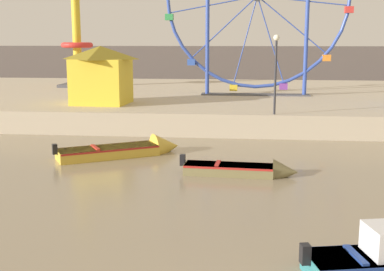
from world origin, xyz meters
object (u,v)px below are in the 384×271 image
Objects in this scene: carnival_booth_yellow_awning at (101,74)px; promenade_lamp_near at (276,63)px; motorboat_olive_wood at (247,170)px; motorboat_mustard_yellow at (131,150)px; drop_tower_yellow_tower at (77,37)px.

carnival_booth_yellow_awning is 10.99m from promenade_lamp_near.
motorboat_olive_wood is 8.85m from promenade_lamp_near.
promenade_lamp_near is at bearing -14.95° from carnival_booth_yellow_awning.
motorboat_olive_wood is 0.83× the size of motorboat_mustard_yellow.
promenade_lamp_near is (10.39, -3.48, 0.87)m from carnival_booth_yellow_awning.
drop_tower_yellow_tower is at bearing 125.71° from motorboat_olive_wood.
motorboat_olive_wood is at bearing -48.14° from carnival_booth_yellow_awning.
carnival_booth_yellow_awning is (-8.97, 11.36, 2.90)m from motorboat_olive_wood.
motorboat_mustard_yellow is at bearing 154.00° from motorboat_olive_wood.
drop_tower_yellow_tower reaches higher than motorboat_olive_wood.
promenade_lamp_near is (1.42, 7.88, 3.77)m from motorboat_olive_wood.
carnival_booth_yellow_awning is at bearing 83.10° from motorboat_mustard_yellow.
promenade_lamp_near is at bearing 83.42° from motorboat_olive_wood.
motorboat_mustard_yellow is 1.50× the size of carnival_booth_yellow_awning.
motorboat_olive_wood is 6.12m from motorboat_mustard_yellow.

